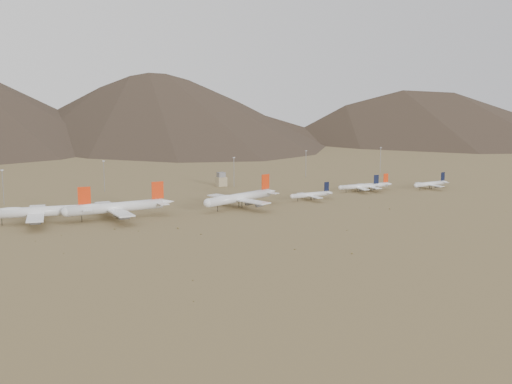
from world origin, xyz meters
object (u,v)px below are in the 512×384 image
widebody_centre (116,207)px  control_tower (221,180)px  widebody_west (39,211)px  narrowbody_b (360,187)px  narrowbody_a (311,195)px  widebody_east (239,197)px

widebody_centre → control_tower: 153.21m
widebody_west → widebody_centre: (46.57, -9.30, 0.17)m
widebody_west → narrowbody_b: widebody_west is taller
narrowbody_a → control_tower: size_ratio=3.24×
widebody_west → control_tower: 187.44m
narrowbody_a → control_tower: 100.49m
widebody_west → widebody_east: 135.20m
widebody_centre → narrowbody_a: 150.25m
narrowbody_b → control_tower: bearing=146.7°
widebody_west → widebody_centre: widebody_centre is taller
widebody_centre → narrowbody_b: 207.32m
widebody_west → narrowbody_b: 253.49m
widebody_centre → widebody_east: bearing=-2.4°
widebody_centre → control_tower: bearing=37.8°
widebody_west → control_tower: widebody_west is taller
widebody_west → control_tower: size_ratio=6.07×
widebody_west → widebody_east: bearing=6.4°
narrowbody_a → control_tower: (-30.22, 95.83, 1.15)m
narrowbody_b → narrowbody_a: bearing=-156.2°
narrowbody_b → widebody_west: bearing=-169.1°
widebody_centre → control_tower: (119.98, 95.25, -2.40)m
widebody_east → control_tower: 103.04m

